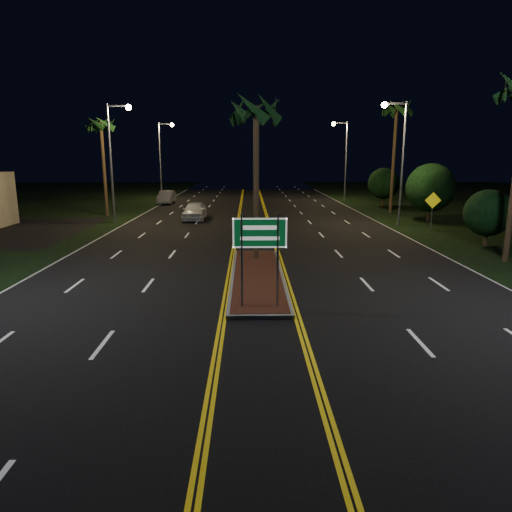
{
  "coord_description": "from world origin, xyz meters",
  "views": [
    {
      "loc": [
        -0.36,
        -12.06,
        5.2
      ],
      "look_at": [
        -0.12,
        2.88,
        1.9
      ],
      "focal_mm": 32.0,
      "sensor_mm": 36.0,
      "label": 1
    }
  ],
  "objects_px": {
    "shrub_mid": "(430,188)",
    "palm_median": "(256,111)",
    "palm_left_far": "(101,125)",
    "shrub_far": "(384,184)",
    "median_island": "(257,276)",
    "streetlight_left_mid": "(115,149)",
    "streetlight_right_mid": "(398,149)",
    "car_far": "(166,196)",
    "highway_sign": "(260,242)",
    "car_near": "(195,209)",
    "streetlight_left_far": "(163,152)",
    "shrub_near": "(488,213)",
    "streetlight_right_far": "(343,152)",
    "palm_right_far": "(397,110)",
    "warning_sign": "(433,205)"
  },
  "relations": [
    {
      "from": "shrub_mid",
      "to": "warning_sign",
      "type": "bearing_deg",
      "value": -108.63
    },
    {
      "from": "car_near",
      "to": "car_far",
      "type": "distance_m",
      "value": 14.04
    },
    {
      "from": "shrub_mid",
      "to": "palm_median",
      "type": "bearing_deg",
      "value": -136.04
    },
    {
      "from": "streetlight_left_mid",
      "to": "streetlight_right_far",
      "type": "relative_size",
      "value": 1.0
    },
    {
      "from": "highway_sign",
      "to": "car_near",
      "type": "height_order",
      "value": "highway_sign"
    },
    {
      "from": "streetlight_right_far",
      "to": "palm_median",
      "type": "relative_size",
      "value": 1.08
    },
    {
      "from": "palm_median",
      "to": "shrub_far",
      "type": "xyz_separation_m",
      "value": [
        13.8,
        25.5,
        -4.94
      ]
    },
    {
      "from": "palm_left_far",
      "to": "shrub_far",
      "type": "bearing_deg",
      "value": 16.74
    },
    {
      "from": "streetlight_right_mid",
      "to": "car_far",
      "type": "distance_m",
      "value": 26.59
    },
    {
      "from": "palm_median",
      "to": "warning_sign",
      "type": "xyz_separation_m",
      "value": [
        12.61,
        9.37,
        -5.51
      ]
    },
    {
      "from": "streetlight_right_mid",
      "to": "shrub_mid",
      "type": "relative_size",
      "value": 1.95
    },
    {
      "from": "highway_sign",
      "to": "streetlight_left_mid",
      "type": "height_order",
      "value": "streetlight_left_mid"
    },
    {
      "from": "shrub_near",
      "to": "shrub_mid",
      "type": "xyz_separation_m",
      "value": [
        0.5,
        10.0,
        0.78
      ]
    },
    {
      "from": "highway_sign",
      "to": "streetlight_right_mid",
      "type": "height_order",
      "value": "streetlight_right_mid"
    },
    {
      "from": "highway_sign",
      "to": "streetlight_right_far",
      "type": "bearing_deg",
      "value": 74.85
    },
    {
      "from": "palm_right_far",
      "to": "car_near",
      "type": "xyz_separation_m",
      "value": [
        -17.63,
        -4.52,
        -8.28
      ]
    },
    {
      "from": "palm_left_far",
      "to": "car_near",
      "type": "xyz_separation_m",
      "value": [
        7.97,
        -2.52,
        -6.88
      ]
    },
    {
      "from": "streetlight_right_mid",
      "to": "car_near",
      "type": "relative_size",
      "value": 1.74
    },
    {
      "from": "median_island",
      "to": "streetlight_right_far",
      "type": "bearing_deg",
      "value": 73.13
    },
    {
      "from": "streetlight_right_mid",
      "to": "car_near",
      "type": "bearing_deg",
      "value": 167.29
    },
    {
      "from": "palm_left_far",
      "to": "shrub_near",
      "type": "relative_size",
      "value": 2.67
    },
    {
      "from": "streetlight_right_far",
      "to": "warning_sign",
      "type": "bearing_deg",
      "value": -84.85
    },
    {
      "from": "car_near",
      "to": "palm_left_far",
      "type": "bearing_deg",
      "value": 163.07
    },
    {
      "from": "streetlight_right_far",
      "to": "shrub_near",
      "type": "distance_m",
      "value": 28.39
    },
    {
      "from": "palm_left_far",
      "to": "shrub_far",
      "type": "height_order",
      "value": "palm_left_far"
    },
    {
      "from": "streetlight_right_far",
      "to": "warning_sign",
      "type": "distance_m",
      "value": 22.55
    },
    {
      "from": "streetlight_left_far",
      "to": "streetlight_right_far",
      "type": "distance_m",
      "value": 21.32
    },
    {
      "from": "palm_left_far",
      "to": "shrub_mid",
      "type": "relative_size",
      "value": 1.9
    },
    {
      "from": "median_island",
      "to": "highway_sign",
      "type": "height_order",
      "value": "highway_sign"
    },
    {
      "from": "palm_left_far",
      "to": "warning_sign",
      "type": "distance_m",
      "value": 27.34
    },
    {
      "from": "shrub_far",
      "to": "streetlight_right_mid",
      "type": "bearing_deg",
      "value": -102.82
    },
    {
      "from": "median_island",
      "to": "palm_left_far",
      "type": "distance_m",
      "value": 25.76
    },
    {
      "from": "highway_sign",
      "to": "streetlight_right_mid",
      "type": "relative_size",
      "value": 0.36
    },
    {
      "from": "streetlight_left_far",
      "to": "palm_right_far",
      "type": "xyz_separation_m",
      "value": [
        23.41,
        -14.0,
        3.49
      ]
    },
    {
      "from": "streetlight_right_mid",
      "to": "shrub_far",
      "type": "height_order",
      "value": "streetlight_right_mid"
    },
    {
      "from": "shrub_far",
      "to": "highway_sign",
      "type": "bearing_deg",
      "value": -112.57
    },
    {
      "from": "streetlight_left_mid",
      "to": "streetlight_right_mid",
      "type": "xyz_separation_m",
      "value": [
        21.23,
        -2.0,
        0.0
      ]
    },
    {
      "from": "median_island",
      "to": "streetlight_left_mid",
      "type": "xyz_separation_m",
      "value": [
        -10.61,
        17.0,
        5.57
      ]
    },
    {
      "from": "car_near",
      "to": "car_far",
      "type": "bearing_deg",
      "value": 109.87
    },
    {
      "from": "palm_right_far",
      "to": "palm_left_far",
      "type": "bearing_deg",
      "value": -175.53
    },
    {
      "from": "palm_median",
      "to": "palm_right_far",
      "type": "bearing_deg",
      "value": 56.72
    },
    {
      "from": "streetlight_right_far",
      "to": "palm_left_far",
      "type": "bearing_deg",
      "value": -149.12
    },
    {
      "from": "streetlight_right_mid",
      "to": "shrub_near",
      "type": "height_order",
      "value": "streetlight_right_mid"
    },
    {
      "from": "shrub_far",
      "to": "car_near",
      "type": "xyz_separation_m",
      "value": [
        -18.63,
        -10.52,
        -1.47
      ]
    },
    {
      "from": "shrub_near",
      "to": "streetlight_left_mid",
      "type": "bearing_deg",
      "value": 157.48
    },
    {
      "from": "median_island",
      "to": "palm_median",
      "type": "bearing_deg",
      "value": 90.0
    },
    {
      "from": "car_far",
      "to": "palm_right_far",
      "type": "bearing_deg",
      "value": -21.67
    },
    {
      "from": "streetlight_left_far",
      "to": "palm_left_far",
      "type": "bearing_deg",
      "value": -97.78
    },
    {
      "from": "median_island",
      "to": "streetlight_right_mid",
      "type": "distance_m",
      "value": 19.2
    },
    {
      "from": "streetlight_left_far",
      "to": "car_far",
      "type": "height_order",
      "value": "streetlight_left_far"
    }
  ]
}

